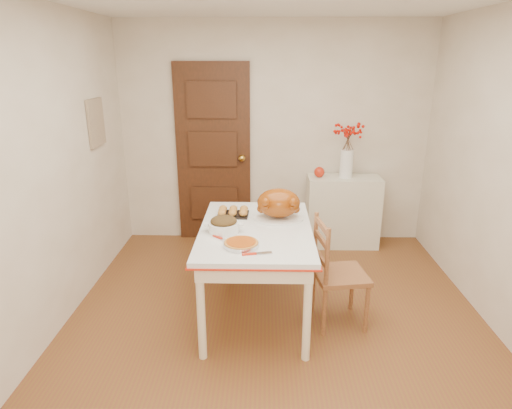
{
  "coord_description": "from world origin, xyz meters",
  "views": [
    {
      "loc": [
        -0.1,
        -3.0,
        2.09
      ],
      "look_at": [
        -0.17,
        0.31,
        0.98
      ],
      "focal_mm": 30.73,
      "sensor_mm": 36.0,
      "label": 1
    }
  ],
  "objects_px": {
    "chair_oak": "(341,272)",
    "kitchen_table": "(256,272)",
    "sideboard": "(343,211)",
    "turkey_platter": "(279,205)",
    "pumpkin_pie": "(241,243)"
  },
  "relations": [
    {
      "from": "chair_oak",
      "to": "pumpkin_pie",
      "type": "relative_size",
      "value": 3.57
    },
    {
      "from": "sideboard",
      "to": "chair_oak",
      "type": "bearing_deg",
      "value": -100.0
    },
    {
      "from": "pumpkin_pie",
      "to": "kitchen_table",
      "type": "bearing_deg",
      "value": 75.27
    },
    {
      "from": "turkey_platter",
      "to": "pumpkin_pie",
      "type": "distance_m",
      "value": 0.64
    },
    {
      "from": "chair_oak",
      "to": "kitchen_table",
      "type": "bearing_deg",
      "value": 73.65
    },
    {
      "from": "chair_oak",
      "to": "turkey_platter",
      "type": "distance_m",
      "value": 0.74
    },
    {
      "from": "turkey_platter",
      "to": "pumpkin_pie",
      "type": "bearing_deg",
      "value": -124.81
    },
    {
      "from": "kitchen_table",
      "to": "chair_oak",
      "type": "xyz_separation_m",
      "value": [
        0.68,
        -0.09,
        0.06
      ]
    },
    {
      "from": "pumpkin_pie",
      "to": "turkey_platter",
      "type": "bearing_deg",
      "value": 63.36
    },
    {
      "from": "chair_oak",
      "to": "pumpkin_pie",
      "type": "distance_m",
      "value": 0.91
    },
    {
      "from": "sideboard",
      "to": "kitchen_table",
      "type": "height_order",
      "value": "sideboard"
    },
    {
      "from": "sideboard",
      "to": "kitchen_table",
      "type": "bearing_deg",
      "value": -122.55
    },
    {
      "from": "kitchen_table",
      "to": "turkey_platter",
      "type": "distance_m",
      "value": 0.59
    },
    {
      "from": "sideboard",
      "to": "turkey_platter",
      "type": "bearing_deg",
      "value": -120.6
    },
    {
      "from": "chair_oak",
      "to": "turkey_platter",
      "type": "bearing_deg",
      "value": 51.54
    }
  ]
}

